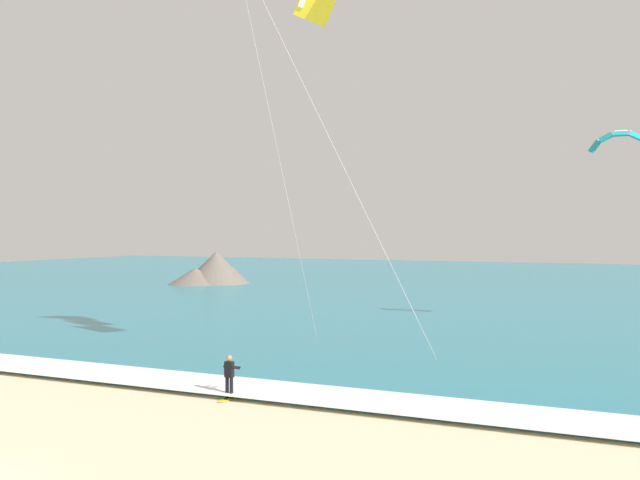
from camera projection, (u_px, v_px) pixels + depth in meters
sea at (497, 286)px, 83.17m from camera, size 200.00×120.00×0.20m
surf_foam at (213, 384)px, 29.54m from camera, size 200.00×3.18×0.04m
surfboard at (229, 398)px, 27.81m from camera, size 0.54×1.43×0.09m
kitesurfer at (230, 375)px, 27.81m from camera, size 0.55×0.54×1.69m
kite_distant at (621, 139)px, 45.69m from camera, size 3.93×1.13×1.41m
headland_left at (211, 271)px, 85.15m from camera, size 8.89×9.95×3.96m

